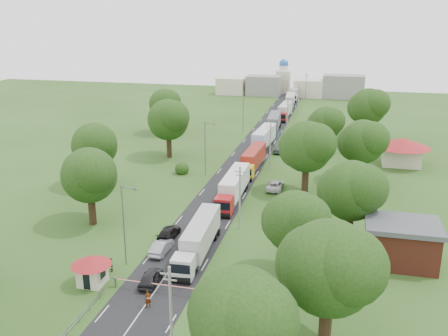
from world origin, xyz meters
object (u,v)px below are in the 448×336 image
(truck_0, at_px, (199,238))
(pedestrian_near, at_px, (148,299))
(info_sign, at_px, (278,137))
(guard_booth, at_px, (91,266))
(boom_barrier, at_px, (142,283))
(car_lane_mid, at_px, (161,247))
(car_lane_front, at_px, (151,278))

(truck_0, xyz_separation_m, pedestrian_near, (-1.73, -12.46, -1.19))
(info_sign, xyz_separation_m, pedestrian_near, (-4.74, -62.92, -2.05))
(info_sign, bearing_deg, pedestrian_near, -94.31)
(guard_booth, distance_m, truck_0, 13.38)
(boom_barrier, distance_m, pedestrian_near, 3.44)
(truck_0, bearing_deg, info_sign, 86.58)
(info_sign, height_order, car_lane_mid, info_sign)
(car_lane_mid, relative_size, pedestrian_near, 2.49)
(car_lane_front, bearing_deg, info_sign, -99.69)
(boom_barrier, relative_size, car_lane_mid, 1.95)
(info_sign, bearing_deg, boom_barrier, -96.24)
(info_sign, relative_size, truck_0, 0.28)
(guard_booth, xyz_separation_m, info_sign, (12.40, 60.00, 0.84))
(guard_booth, relative_size, car_lane_mid, 0.93)
(info_sign, relative_size, pedestrian_near, 2.16)
(guard_booth, bearing_deg, truck_0, 45.46)
(guard_booth, xyz_separation_m, car_lane_front, (6.20, 1.50, -1.39))
(car_lane_mid, xyz_separation_m, pedestrian_near, (2.90, -11.68, 0.17))
(guard_booth, height_order, pedestrian_near, guard_booth)
(truck_0, distance_m, pedestrian_near, 12.63)
(info_sign, xyz_separation_m, car_lane_mid, (-7.64, -51.24, -2.22))
(truck_0, height_order, pedestrian_near, truck_0)
(boom_barrier, xyz_separation_m, pedestrian_near, (1.82, -2.92, 0.06))
(info_sign, height_order, pedestrian_near, info_sign)
(boom_barrier, height_order, info_sign, info_sign)
(truck_0, distance_m, car_lane_mid, 4.89)
(car_lane_front, height_order, pedestrian_near, pedestrian_near)
(car_lane_front, height_order, car_lane_mid, car_lane_mid)
(car_lane_front, relative_size, pedestrian_near, 2.39)
(info_sign, xyz_separation_m, truck_0, (-3.01, -50.46, -0.86))
(guard_booth, bearing_deg, boom_barrier, 0.01)
(guard_booth, bearing_deg, car_lane_front, 13.61)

